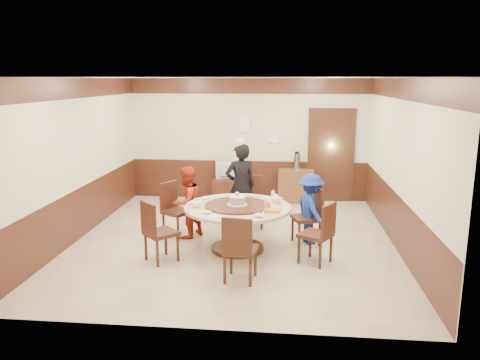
# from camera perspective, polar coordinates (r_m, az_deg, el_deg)

# --- Properties ---
(room) EXTENTS (6.00, 6.04, 2.84)m
(room) POSITION_cam_1_polar(r_m,az_deg,el_deg) (8.01, -0.66, -0.04)
(room) COLOR #C0AD9A
(room) RESTS_ON ground
(banquet_table) EXTENTS (1.75, 1.75, 0.78)m
(banquet_table) POSITION_cam_1_polar(r_m,az_deg,el_deg) (7.70, -0.29, -4.76)
(banquet_table) COLOR #3A1B12
(banquet_table) RESTS_ON ground
(chair_0) EXTENTS (0.56, 0.55, 0.97)m
(chair_0) POSITION_cam_1_polar(r_m,az_deg,el_deg) (8.14, 8.20, -5.61)
(chair_0) COLOR #3A1B12
(chair_0) RESTS_ON ground
(chair_1) EXTENTS (0.48, 0.49, 0.97)m
(chair_1) POSITION_cam_1_polar(r_m,az_deg,el_deg) (8.98, 1.47, -3.78)
(chair_1) COLOR #3A1B12
(chair_1) RESTS_ON ground
(chair_2) EXTENTS (0.61, 0.60, 0.97)m
(chair_2) POSITION_cam_1_polar(r_m,az_deg,el_deg) (8.53, -7.72, -4.75)
(chair_2) COLOR #3A1B12
(chair_2) RESTS_ON ground
(chair_3) EXTENTS (0.62, 0.62, 0.97)m
(chair_3) POSITION_cam_1_polar(r_m,az_deg,el_deg) (7.40, -9.70, -7.50)
(chair_3) COLOR #3A1B12
(chair_3) RESTS_ON ground
(chair_4) EXTENTS (0.49, 0.50, 0.97)m
(chair_4) POSITION_cam_1_polar(r_m,az_deg,el_deg) (6.62, -0.00, -9.75)
(chair_4) COLOR #3A1B12
(chair_4) RESTS_ON ground
(chair_5) EXTENTS (0.61, 0.60, 0.97)m
(chair_5) POSITION_cam_1_polar(r_m,az_deg,el_deg) (7.32, 9.32, -7.73)
(chair_5) COLOR #3A1B12
(chair_5) RESTS_ON ground
(person_standing) EXTENTS (0.70, 0.59, 1.63)m
(person_standing) POSITION_cam_1_polar(r_m,az_deg,el_deg) (8.75, 0.06, -0.77)
(person_standing) COLOR black
(person_standing) RESTS_ON ground
(person_red) EXTENTS (0.74, 0.79, 1.28)m
(person_red) POSITION_cam_1_polar(r_m,az_deg,el_deg) (8.34, -6.48, -2.72)
(person_red) COLOR #A12A15
(person_red) RESTS_ON ground
(person_blue) EXTENTS (0.72, 0.90, 1.22)m
(person_blue) POSITION_cam_1_polar(r_m,az_deg,el_deg) (8.09, 8.63, -3.49)
(person_blue) COLOR navy
(person_blue) RESTS_ON ground
(birthday_cake) EXTENTS (0.33, 0.33, 0.22)m
(birthday_cake) POSITION_cam_1_polar(r_m,az_deg,el_deg) (7.59, -0.34, -2.48)
(birthday_cake) COLOR white
(birthday_cake) RESTS_ON banquet_table
(teapot_left) EXTENTS (0.17, 0.15, 0.13)m
(teapot_left) POSITION_cam_1_polar(r_m,az_deg,el_deg) (7.59, -5.29, -2.88)
(teapot_left) COLOR white
(teapot_left) RESTS_ON banquet_table
(teapot_right) EXTENTS (0.17, 0.15, 0.13)m
(teapot_right) POSITION_cam_1_polar(r_m,az_deg,el_deg) (7.85, 4.35, -2.36)
(teapot_right) COLOR white
(teapot_right) RESTS_ON banquet_table
(bowl_0) EXTENTS (0.14, 0.14, 0.03)m
(bowl_0) POSITION_cam_1_polar(r_m,az_deg,el_deg) (8.08, -4.17, -2.24)
(bowl_0) COLOR white
(bowl_0) RESTS_ON banquet_table
(bowl_1) EXTENTS (0.15, 0.15, 0.05)m
(bowl_1) POSITION_cam_1_polar(r_m,az_deg,el_deg) (7.05, 2.34, -4.33)
(bowl_1) COLOR white
(bowl_1) RESTS_ON banquet_table
(bowl_2) EXTENTS (0.13, 0.13, 0.03)m
(bowl_2) POSITION_cam_1_polar(r_m,az_deg,el_deg) (7.24, -4.05, -3.96)
(bowl_2) COLOR white
(bowl_2) RESTS_ON banquet_table
(bowl_3) EXTENTS (0.14, 0.14, 0.04)m
(bowl_3) POSITION_cam_1_polar(r_m,az_deg,el_deg) (7.47, 4.55, -3.41)
(bowl_3) COLOR white
(bowl_3) RESTS_ON banquet_table
(bowl_4) EXTENTS (0.16, 0.16, 0.04)m
(bowl_4) POSITION_cam_1_polar(r_m,az_deg,el_deg) (7.80, -5.48, -2.79)
(bowl_4) COLOR white
(bowl_4) RESTS_ON banquet_table
(bowl_5) EXTENTS (0.15, 0.15, 0.05)m
(bowl_5) POSITION_cam_1_polar(r_m,az_deg,el_deg) (8.21, 1.27, -1.94)
(bowl_5) COLOR white
(bowl_5) RESTS_ON banquet_table
(saucer_near) EXTENTS (0.18, 0.18, 0.01)m
(saucer_near) POSITION_cam_1_polar(r_m,az_deg,el_deg) (7.05, -2.88, -4.50)
(saucer_near) COLOR white
(saucer_near) RESTS_ON banquet_table
(saucer_far) EXTENTS (0.18, 0.18, 0.01)m
(saucer_far) POSITION_cam_1_polar(r_m,az_deg,el_deg) (8.08, 3.25, -2.30)
(saucer_far) COLOR white
(saucer_far) RESTS_ON banquet_table
(shrimp_platter) EXTENTS (0.30, 0.20, 0.06)m
(shrimp_platter) POSITION_cam_1_polar(r_m,az_deg,el_deg) (7.24, 3.93, -3.87)
(shrimp_platter) COLOR white
(shrimp_platter) RESTS_ON banquet_table
(bottle_0) EXTENTS (0.06, 0.06, 0.16)m
(bottle_0) POSITION_cam_1_polar(r_m,az_deg,el_deg) (7.49, 3.22, -2.89)
(bottle_0) COLOR white
(bottle_0) RESTS_ON banquet_table
(bottle_1) EXTENTS (0.06, 0.06, 0.16)m
(bottle_1) POSITION_cam_1_polar(r_m,az_deg,el_deg) (7.59, 4.78, -2.72)
(bottle_1) COLOR white
(bottle_1) RESTS_ON banquet_table
(bottle_2) EXTENTS (0.06, 0.06, 0.16)m
(bottle_2) POSITION_cam_1_polar(r_m,az_deg,el_deg) (7.98, 4.03, -1.96)
(bottle_2) COLOR white
(bottle_2) RESTS_ON banquet_table
(tv_stand) EXTENTS (0.85, 0.45, 0.50)m
(tv_stand) POSITION_cam_1_polar(r_m,az_deg,el_deg) (10.89, -1.08, -1.21)
(tv_stand) COLOR #3A1B12
(tv_stand) RESTS_ON ground
(television) EXTENTS (0.73, 0.11, 0.42)m
(television) POSITION_cam_1_polar(r_m,az_deg,el_deg) (10.79, -1.09, 1.17)
(television) COLOR #959598
(television) RESTS_ON tv_stand
(side_cabinet) EXTENTS (0.80, 0.40, 0.75)m
(side_cabinet) POSITION_cam_1_polar(r_m,az_deg,el_deg) (10.82, 6.79, -0.70)
(side_cabinet) COLOR brown
(side_cabinet) RESTS_ON ground
(thermos) EXTENTS (0.15, 0.15, 0.38)m
(thermos) POSITION_cam_1_polar(r_m,az_deg,el_deg) (10.71, 6.95, 2.24)
(thermos) COLOR silver
(thermos) RESTS_ON side_cabinet
(notice_left) EXTENTS (0.25, 0.00, 0.35)m
(notice_left) POSITION_cam_1_polar(r_m,az_deg,el_deg) (10.81, 0.48, 6.76)
(notice_left) COLOR white
(notice_left) RESTS_ON room
(notice_right) EXTENTS (0.30, 0.00, 0.22)m
(notice_right) POSITION_cam_1_polar(r_m,az_deg,el_deg) (10.81, 3.92, 5.13)
(notice_right) COLOR white
(notice_right) RESTS_ON room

